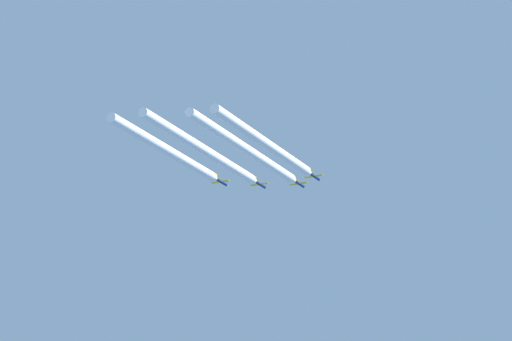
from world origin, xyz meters
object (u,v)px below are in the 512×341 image
(jet_outer_left, at_px, (221,182))
(jet_left_wingman, at_px, (260,185))
(jet_lead, at_px, (299,184))
(jet_right_wingman, at_px, (315,177))

(jet_outer_left, bearing_deg, jet_left_wingman, 47.24)
(jet_lead, bearing_deg, jet_right_wingman, -44.07)
(jet_right_wingman, bearing_deg, jet_left_wingman, -179.63)
(jet_right_wingman, bearing_deg, jet_outer_left, -160.63)
(jet_right_wingman, bearing_deg, jet_lead, 135.93)
(jet_left_wingman, relative_size, jet_outer_left, 1.00)
(jet_right_wingman, height_order, jet_outer_left, jet_right_wingman)
(jet_lead, height_order, jet_left_wingman, jet_lead)
(jet_left_wingman, bearing_deg, jet_outer_left, -132.76)
(jet_left_wingman, bearing_deg, jet_right_wingman, 0.37)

